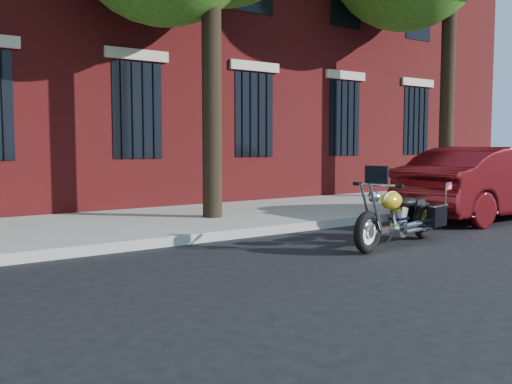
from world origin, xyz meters
TOP-DOWN VIEW (x-y plane):
  - ground at (0.00, 0.00)m, footprint 120.00×120.00m
  - curb at (0.00, 1.38)m, footprint 40.00×0.16m
  - sidewalk at (0.00, 3.26)m, footprint 40.00×3.60m
  - motorcycle at (1.66, -0.58)m, footprint 2.39×0.96m
  - car_maroon at (5.46, 0.32)m, footprint 4.43×1.62m

SIDE VIEW (x-z plane):
  - ground at x=0.00m, z-range 0.00..0.00m
  - curb at x=0.00m, z-range 0.00..0.15m
  - sidewalk at x=0.00m, z-range 0.00..0.15m
  - motorcycle at x=1.66m, z-range -0.19..1.00m
  - car_maroon at x=5.46m, z-range 0.00..1.45m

